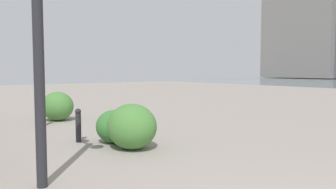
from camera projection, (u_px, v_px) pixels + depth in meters
building_highrise at (310, 6)px, 67.59m from camera, size 14.82×11.71×30.54m
bollard_near at (78, 124)px, 7.35m from camera, size 0.13×0.13×0.74m
bollard_mid at (43, 111)px, 9.48m from camera, size 0.13×0.13×0.83m
shrub_low at (51, 107)px, 11.92m from camera, size 0.62×0.56×0.53m
shrub_round at (58, 106)px, 10.44m from camera, size 1.06×0.95×0.90m
shrub_wide at (132, 126)px, 6.70m from camera, size 1.07×0.96×0.91m
shrub_tall at (114, 126)px, 7.28m from camera, size 0.84×0.75×0.71m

